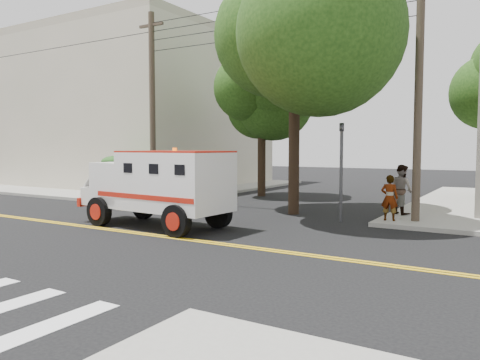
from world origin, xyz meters
The scene contains 13 objects.
ground centered at (0.00, 0.00, 0.00)m, with size 100.00×100.00×0.00m, color black.
sidewalk_nw centered at (-13.50, 13.50, 0.07)m, with size 17.00×17.00×0.15m, color gray.
building_left centered at (-15.50, 15.00, 5.15)m, with size 16.00×14.00×10.00m, color #BBB599.
utility_pole_left centered at (-5.60, 6.00, 4.50)m, with size 0.28×0.28×9.00m, color #382D23.
utility_pole_right centered at (6.30, 6.20, 4.50)m, with size 0.28×0.28×9.00m, color #382D23.
tree_main centered at (1.94, 6.21, 7.20)m, with size 6.08×5.70×9.85m.
tree_left centered at (-2.68, 11.79, 5.73)m, with size 4.48×4.20×7.70m.
traffic_signal centered at (3.80, 5.60, 2.23)m, with size 0.15×0.18×3.60m.
accessibility_sign centered at (-6.20, 6.17, 1.37)m, with size 0.45×0.10×2.02m.
palm_planter centered at (-7.44, 6.62, 1.65)m, with size 3.52×2.63×2.36m.
armored_truck centered at (-1.08, 1.25, 1.48)m, with size 5.86×2.67×2.61m.
pedestrian_a centered at (5.50, 5.79, 0.96)m, with size 0.59×0.39×1.61m, color gray.
pedestrian_b centered at (5.50, 7.66, 1.11)m, with size 0.93×0.72×1.91m, color gray.
Camera 1 is at (9.48, -10.82, 2.72)m, focal length 35.00 mm.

